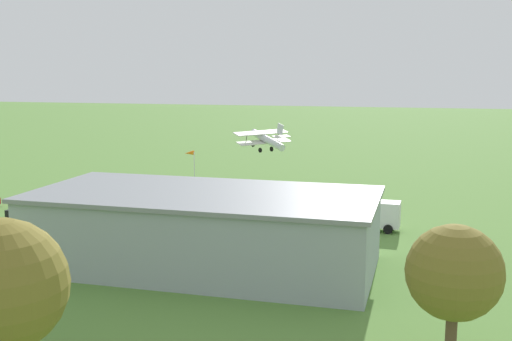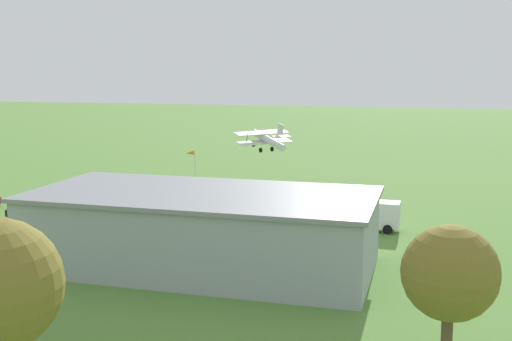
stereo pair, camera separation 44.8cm
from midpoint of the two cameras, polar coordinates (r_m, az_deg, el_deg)
The scene contains 12 objects.
ground_plane at distance 81.68m, azimuth 5.14°, elevation -2.39°, with size 400.00×400.00×0.00m, color #568438.
hangar at distance 52.53m, azimuth -4.94°, elevation -5.35°, with size 28.60×14.20×6.34m.
biplane at distance 83.30m, azimuth 0.75°, elevation 2.87°, with size 7.68×7.81×4.05m.
car_green at distance 70.77m, azimuth -11.16°, elevation -3.67°, with size 2.23×4.30×1.53m.
car_white at distance 72.74m, azimuth -16.21°, elevation -3.49°, with size 2.16×4.36×1.62m.
car_black at distance 75.14m, azimuth -20.45°, elevation -3.29°, with size 2.40×4.31×1.64m.
truck_box_grey at distance 65.50m, azimuth 9.66°, elevation -3.89°, with size 7.54×2.77×3.05m.
person_watching_takeoff at distance 75.00m, azimuth -10.54°, elevation -2.89°, with size 0.48×0.48×1.70m.
person_beside_truck at distance 70.43m, azimuth -5.87°, elevation -3.62°, with size 0.53×0.53×1.59m.
tree_behind_hangar_right at distance 32.49m, azimuth -22.58°, elevation -9.67°, with size 6.45×6.45×9.46m.
tree_by_windsock at distance 35.27m, azimuth 17.20°, elevation -8.90°, with size 5.17×5.17×8.25m.
windsock at distance 83.87m, azimuth -6.17°, elevation 1.33°, with size 1.41×1.38×5.63m.
Camera 1 is at (-12.35, 79.10, 16.32)m, focal length 44.06 mm.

